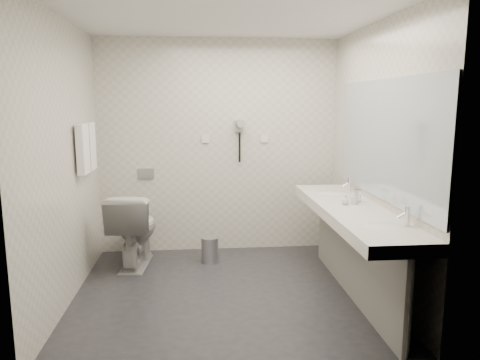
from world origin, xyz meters
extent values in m
plane|color=#242428|center=(0.00, 0.00, 0.00)|extent=(2.80, 2.80, 0.00)
plane|color=silver|center=(0.00, 0.00, 2.50)|extent=(2.80, 2.80, 0.00)
plane|color=beige|center=(0.00, 1.30, 1.25)|extent=(2.80, 0.00, 2.80)
plane|color=beige|center=(0.00, -1.30, 1.25)|extent=(2.80, 0.00, 2.80)
plane|color=beige|center=(-1.40, 0.00, 1.25)|extent=(0.00, 2.60, 2.60)
plane|color=beige|center=(1.40, 0.00, 1.25)|extent=(0.00, 2.60, 2.60)
cube|color=silver|center=(1.12, -0.20, 0.80)|extent=(0.55, 2.20, 0.10)
cube|color=gray|center=(1.15, -0.20, 0.38)|extent=(0.03, 2.15, 0.75)
cylinder|color=silver|center=(1.18, -1.24, 0.38)|extent=(0.06, 0.06, 0.75)
cylinder|color=silver|center=(1.18, 0.84, 0.38)|extent=(0.06, 0.06, 0.75)
cube|color=#B2BCC6|center=(1.39, -0.20, 1.45)|extent=(0.02, 2.20, 1.05)
ellipsoid|color=white|center=(1.12, -0.85, 0.83)|extent=(0.40, 0.31, 0.05)
ellipsoid|color=white|center=(1.12, 0.45, 0.83)|extent=(0.40, 0.31, 0.05)
cylinder|color=silver|center=(1.32, -0.85, 0.92)|extent=(0.04, 0.04, 0.15)
cylinder|color=silver|center=(1.32, 0.45, 0.92)|extent=(0.04, 0.04, 0.15)
imported|color=silver|center=(1.18, -0.10, 0.90)|extent=(0.06, 0.06, 0.10)
imported|color=silver|center=(1.09, -0.11, 0.90)|extent=(0.08, 0.08, 0.09)
cylinder|color=silver|center=(1.24, -0.01, 0.91)|extent=(0.07, 0.07, 0.12)
imported|color=white|center=(-0.95, 0.82, 0.41)|extent=(0.53, 0.85, 0.82)
cube|color=#B2B5BA|center=(-0.85, 1.29, 0.95)|extent=(0.18, 0.02, 0.12)
cylinder|color=#B2B5BA|center=(-0.12, 0.84, 0.14)|extent=(0.22, 0.22, 0.27)
cylinder|color=#B2B5BA|center=(-0.12, 0.84, 0.28)|extent=(0.19, 0.19, 0.02)
cylinder|color=silver|center=(-1.35, 0.55, 1.55)|extent=(0.02, 0.62, 0.02)
cube|color=white|center=(-1.34, 0.41, 1.33)|extent=(0.07, 0.24, 0.48)
cube|color=white|center=(-1.34, 0.69, 1.33)|extent=(0.07, 0.24, 0.48)
cube|color=gray|center=(0.25, 1.27, 1.50)|extent=(0.10, 0.04, 0.14)
cylinder|color=gray|center=(0.25, 1.20, 1.53)|extent=(0.08, 0.14, 0.08)
cylinder|color=black|center=(0.25, 1.26, 1.25)|extent=(0.02, 0.02, 0.35)
cube|color=white|center=(-0.15, 1.29, 1.35)|extent=(0.09, 0.02, 0.09)
cube|color=white|center=(0.55, 1.29, 1.35)|extent=(0.09, 0.02, 0.09)
camera|label=1|loc=(-0.24, -4.01, 1.77)|focal=33.64mm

